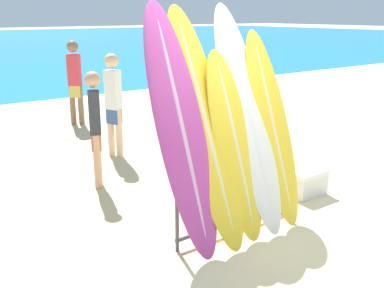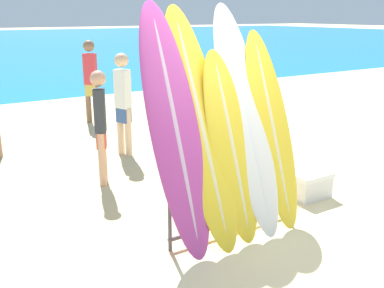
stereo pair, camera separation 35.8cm
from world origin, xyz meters
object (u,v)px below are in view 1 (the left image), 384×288
surfboard_slot_3 (248,117)px  person_far_left (75,80)px  cooler_box (305,182)px  surfboard_slot_4 (272,127)px  person_far_right (113,102)px  surfboard_rack (235,194)px  person_near_water (95,125)px  surfboard_slot_0 (181,129)px  surfboard_slot_1 (205,125)px  surfboard_slot_2 (234,145)px

surfboard_slot_3 → person_far_left: 5.74m
person_far_left → cooler_box: size_ratio=3.42×
surfboard_slot_4 → person_far_right: (-0.44, 3.20, -0.15)m
surfboard_rack → surfboard_slot_3: 0.87m
person_near_water → surfboard_slot_4: bearing=55.6°
surfboard_slot_0 → person_far_left: 5.86m
surfboard_slot_0 → surfboard_slot_1: (0.33, 0.03, -0.02)m
surfboard_slot_1 → surfboard_slot_3: bearing=-2.0°
person_far_left → person_far_right: size_ratio=1.04×
surfboard_slot_2 → person_near_water: bearing=106.9°
surfboard_slot_1 → person_far_right: bearing=81.4°
surfboard_rack → person_near_water: person_near_water is taller
surfboard_rack → person_far_left: bearing=84.6°
person_near_water → person_far_left: bearing=-173.4°
surfboard_slot_2 → surfboard_slot_3: surfboard_slot_3 is taller
surfboard_slot_0 → person_far_left: (1.17, 5.74, -0.27)m
surfboard_slot_4 → surfboard_slot_1: bearing=174.5°
surfboard_slot_0 → surfboard_slot_4: size_ratio=1.14×
surfboard_slot_1 → cooler_box: size_ratio=4.67×
surfboard_rack → surfboard_slot_2: 0.56m
surfboard_slot_0 → surfboard_slot_2: bearing=-9.3°
surfboard_slot_0 → person_far_right: surfboard_slot_0 is taller
surfboard_slot_0 → person_far_left: surfboard_slot_0 is taller
surfboard_slot_0 → person_near_water: bearing=90.6°
surfboard_slot_3 → person_near_water: bearing=114.7°
surfboard_slot_2 → person_far_left: bearing=84.7°
surfboard_slot_1 → surfboard_slot_3: size_ratio=0.99×
surfboard_slot_4 → person_far_left: 5.80m
surfboard_slot_1 → person_far_right: size_ratio=1.42×
person_far_right → surfboard_slot_2: bearing=154.9°
surfboard_slot_0 → surfboard_slot_3: surfboard_slot_0 is taller
person_far_right → cooler_box: (1.31, -3.02, -0.78)m
person_far_right → surfboard_slot_1: bearing=149.3°
surfboard_slot_3 → surfboard_slot_0: bearing=-179.5°
surfboard_slot_0 → surfboard_slot_2: 0.69m
surfboard_slot_0 → surfboard_rack: bearing=-13.1°
surfboard_slot_2 → person_far_left: 5.87m
person_near_water → surfboard_slot_0: bearing=25.1°
surfboard_slot_1 → person_far_right: 3.16m
cooler_box → surfboard_rack: bearing=-170.0°
surfboard_slot_2 → person_near_water: (-0.65, 2.14, -0.12)m
person_far_left → person_far_right: bearing=-55.8°
surfboard_slot_1 → person_near_water: size_ratio=1.52×
surfboard_slot_1 → surfboard_slot_4: surfboard_slot_1 is taller
surfboard_rack → person_far_right: person_far_right is taller
surfboard_slot_2 → surfboard_slot_0: bearing=170.7°
surfboard_rack → surfboard_slot_2: size_ratio=0.78×
person_far_right → person_near_water: bearing=121.0°
surfboard_rack → surfboard_slot_1: surfboard_slot_1 is taller
person_far_left → cooler_box: 5.75m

